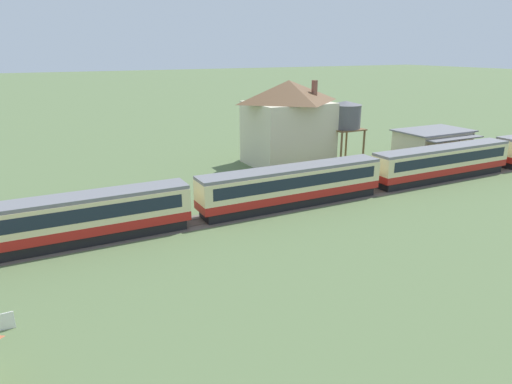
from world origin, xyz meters
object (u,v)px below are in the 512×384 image
(passenger_train, at_px, (295,184))
(station_building, at_px, (432,144))
(station_house_brown_roof, at_px, (288,122))
(water_tower, at_px, (346,116))

(passenger_train, height_order, station_building, station_building)
(passenger_train, xyz_separation_m, station_house_brown_roof, (8.25, 15.14, 3.56))
(passenger_train, xyz_separation_m, station_building, (28.08, 8.17, -0.10))
(station_house_brown_roof, bearing_deg, passenger_train, -118.59)
(water_tower, bearing_deg, station_building, -15.27)
(station_building, bearing_deg, passenger_train, -163.78)
(passenger_train, height_order, water_tower, water_tower)
(passenger_train, distance_m, station_house_brown_roof, 17.61)
(station_house_brown_roof, bearing_deg, station_building, -19.36)
(passenger_train, relative_size, water_tower, 12.25)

